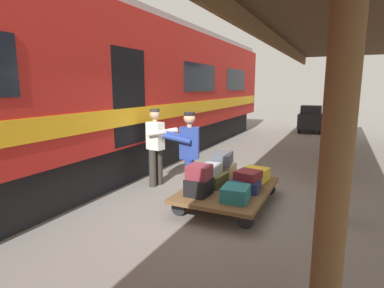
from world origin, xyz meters
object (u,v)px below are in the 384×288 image
Objects in this scene: suitcase_olive_duffel at (212,179)px; train_car at (76,92)px; baggage_tug at (311,119)px; luggage_cart at (228,190)px; porter_in_overalls at (188,153)px; suitcase_black_hardshell at (199,187)px; suitcase_slate_roller at (222,158)px; suitcase_maroon_trunk at (248,175)px; suitcase_yellow_case at (254,175)px; suitcase_cream_canvas at (222,170)px; suitcase_navy_fabric at (245,185)px; suitcase_teal_softside at (236,194)px; suitcase_burgundy_valise at (199,172)px; suitcase_gray_aluminum at (210,169)px; porter_by_door at (156,145)px.

train_car is at bearing -1.59° from suitcase_olive_duffel.
baggage_tug is at bearing -94.65° from suitcase_olive_duffel.
porter_in_overalls is (0.78, 0.07, 0.65)m from luggage_cart.
suitcase_black_hardshell is at bearing 85.59° from baggage_tug.
suitcase_maroon_trunk is at bearing 141.90° from suitcase_slate_roller.
suitcase_yellow_case reaches higher than suitcase_olive_duffel.
suitcase_cream_canvas reaches higher than suitcase_navy_fabric.
suitcase_navy_fabric reaches higher than luggage_cart.
suitcase_maroon_trunk is 10.61m from baggage_tug.
suitcase_navy_fabric is at bearing 90.00° from suitcase_yellow_case.
suitcase_teal_softside is 0.28× the size of porter_in_overalls.
suitcase_navy_fabric is 0.66m from suitcase_olive_duffel.
suitcase_burgundy_valise reaches higher than luggage_cart.
train_car is at bearing -11.29° from suitcase_burgundy_valise.
suitcase_black_hardshell is 1.20m from suitcase_slate_roller.
suitcase_navy_fabric is 1.05× the size of suitcase_gray_aluminum.
train_car is 37.94× the size of suitcase_slate_roller.
porter_by_door reaches higher than suitcase_olive_duffel.
suitcase_teal_softside is at bearing 86.99° from suitcase_maroon_trunk.
suitcase_black_hardshell is at bearing 60.84° from luggage_cart.
suitcase_olive_duffel reaches higher than suitcase_navy_fabric.
luggage_cart is at bearing 119.94° from suitcase_slate_roller.
suitcase_olive_duffel is (0.66, 0.59, -0.01)m from suitcase_yellow_case.
train_car is 3.71m from suitcase_burgundy_valise.
suitcase_gray_aluminum is 0.30× the size of baggage_tug.
suitcase_burgundy_valise is (-0.00, 1.18, 0.27)m from suitcase_cream_canvas.
baggage_tug is (-0.20, -10.05, 0.18)m from suitcase_yellow_case.
suitcase_slate_roller is at bearing -60.06° from luggage_cart.
suitcase_slate_roller is 0.32× the size of porter_in_overalls.
luggage_cart is (-3.73, 0.09, -1.78)m from train_car.
suitcase_maroon_trunk is at bearing 93.34° from suitcase_yellow_case.
baggage_tug reaches higher than suitcase_burgundy_valise.
baggage_tug is at bearing -94.40° from suitcase_burgundy_valise.
suitcase_cream_canvas is 0.59m from suitcase_olive_duffel.
baggage_tug is at bearing -91.10° from suitcase_navy_fabric.
train_car is at bearing -0.88° from suitcase_maroon_trunk.
suitcase_cream_canvas is 1.55m from porter_by_door.
suitcase_burgundy_valise is at bearing 60.64° from luggage_cart.
luggage_cart is 0.50m from suitcase_gray_aluminum.
suitcase_burgundy_valise is at bearing 41.54° from suitcase_navy_fabric.
suitcase_cream_canvas is at bearing -90.00° from suitcase_olive_duffel.
suitcase_burgundy_valise is 0.22× the size of porter_in_overalls.
suitcase_cream_canvas is at bearing -171.65° from train_car.
suitcase_olive_duffel is at bearing 165.00° from porter_by_door.
porter_by_door is at bearing -12.33° from luggage_cart.
suitcase_yellow_case is 0.66m from suitcase_cream_canvas.
suitcase_slate_roller is (0.66, -0.58, 0.30)m from suitcase_navy_fabric.
suitcase_teal_softside is (-0.66, 0.00, -0.03)m from suitcase_black_hardshell.
baggage_tug is at bearing -102.82° from porter_by_door.
suitcase_maroon_trunk reaches higher than suitcase_olive_duffel.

